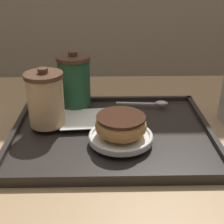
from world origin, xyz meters
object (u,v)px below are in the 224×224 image
Objects in this scene: coffee_cup_rear at (74,81)px; donut_chocolate_glazed at (121,125)px; spoon at (154,103)px; coffee_cup_front at (46,99)px.

donut_chocolate_glazed is (0.12, -0.19, -0.03)m from coffee_cup_rear.
spoon is (0.22, -0.01, -0.07)m from coffee_cup_rear.
coffee_cup_front reaches higher than donut_chocolate_glazed.
donut_chocolate_glazed is at bearing -24.58° from coffee_cup_front.
coffee_cup_front is at bearing 155.42° from donut_chocolate_glazed.
coffee_cup_rear reaches higher than spoon.
coffee_cup_front is 1.24× the size of donut_chocolate_glazed.
coffee_cup_rear reaches higher than donut_chocolate_glazed.
coffee_cup_rear is at bearing 62.64° from coffee_cup_front.
coffee_cup_rear is 1.32× the size of donut_chocolate_glazed.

